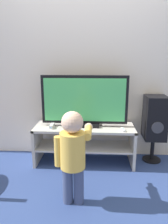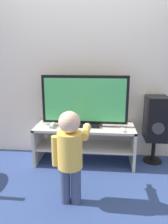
{
  "view_description": "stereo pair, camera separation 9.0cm",
  "coord_description": "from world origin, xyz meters",
  "px_view_note": "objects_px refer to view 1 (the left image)",
  "views": [
    {
      "loc": [
        0.16,
        -2.46,
        1.39
      ],
      "look_at": [
        0.0,
        0.14,
        0.72
      ],
      "focal_mm": 35.0,
      "sensor_mm": 36.0,
      "label": 1
    },
    {
      "loc": [
        0.25,
        -2.45,
        1.39
      ],
      "look_at": [
        0.0,
        0.14,
        0.72
      ],
      "focal_mm": 35.0,
      "sensor_mm": 36.0,
      "label": 2
    }
  ],
  "objects_px": {
    "child": "(73,151)",
    "television": "(85,102)",
    "remote_primary": "(123,130)",
    "game_console": "(52,126)",
    "speaker_tower": "(155,119)"
  },
  "relations": [
    {
      "from": "speaker_tower",
      "to": "television",
      "type": "bearing_deg",
      "value": -175.11
    },
    {
      "from": "game_console",
      "to": "child",
      "type": "distance_m",
      "value": 0.84
    },
    {
      "from": "child",
      "to": "remote_primary",
      "type": "bearing_deg",
      "value": 52.5
    },
    {
      "from": "child",
      "to": "speaker_tower",
      "type": "relative_size",
      "value": 1.03
    },
    {
      "from": "child",
      "to": "speaker_tower",
      "type": "bearing_deg",
      "value": 43.87
    },
    {
      "from": "remote_primary",
      "to": "child",
      "type": "relative_size",
      "value": 0.14
    },
    {
      "from": "game_console",
      "to": "speaker_tower",
      "type": "height_order",
      "value": "speaker_tower"
    },
    {
      "from": "game_console",
      "to": "speaker_tower",
      "type": "bearing_deg",
      "value": 7.31
    },
    {
      "from": "remote_primary",
      "to": "child",
      "type": "height_order",
      "value": "child"
    },
    {
      "from": "child",
      "to": "speaker_tower",
      "type": "height_order",
      "value": "child"
    },
    {
      "from": "game_console",
      "to": "child",
      "type": "height_order",
      "value": "child"
    },
    {
      "from": "television",
      "to": "game_console",
      "type": "height_order",
      "value": "television"
    },
    {
      "from": "television",
      "to": "remote_primary",
      "type": "relative_size",
      "value": 8.24
    },
    {
      "from": "child",
      "to": "television",
      "type": "bearing_deg",
      "value": 86.26
    },
    {
      "from": "remote_primary",
      "to": "child",
      "type": "xyz_separation_m",
      "value": [
        -0.54,
        -0.7,
        0.03
      ]
    }
  ]
}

